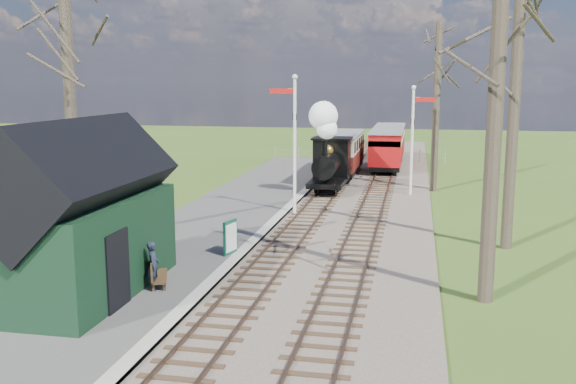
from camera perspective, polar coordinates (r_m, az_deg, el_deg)
name	(u,v)px	position (r m, az deg, el deg)	size (l,w,h in m)	color
ground	(181,378)	(13.69, -9.49, -15.97)	(140.00, 140.00, 0.00)	#39561B
distant_hills	(386,266)	(79.08, 8.70, -6.53)	(114.40, 48.00, 22.02)	#385B23
ballast_bed	(353,193)	(34.14, 5.78, -0.13)	(8.00, 60.00, 0.10)	brown
track_near	(328,192)	(34.28, 3.61, 0.03)	(1.60, 60.00, 0.15)	brown
track_far	(377,193)	(34.04, 7.95, -0.12)	(1.60, 60.00, 0.15)	brown
platform	(221,220)	(27.34, -5.98, -2.53)	(5.00, 44.00, 0.20)	#474442
coping_strip	(274,223)	(26.75, -1.27, -2.74)	(0.40, 44.00, 0.21)	#B2AD9E
station_shed	(81,219)	(18.18, -17.94, -2.26)	(3.25, 6.30, 4.78)	black
semaphore_near	(293,135)	(28.08, 0.46, 5.13)	(1.22, 0.24, 6.22)	silver
semaphore_far	(414,132)	(33.58, 11.12, 5.25)	(1.22, 0.24, 5.72)	silver
bare_trees	(321,103)	(21.83, 2.98, 7.93)	(15.51, 22.39, 12.00)	#382D23
fence_line	(358,154)	(47.97, 6.25, 3.34)	(12.60, 0.08, 1.00)	slate
locomotive	(329,153)	(34.02, 3.64, 3.49)	(1.90, 4.43, 4.75)	black
coach	(342,152)	(40.06, 4.82, 3.59)	(2.22, 7.60, 2.33)	black
red_carriage_a	(386,149)	(42.38, 8.72, 3.76)	(2.11, 5.22, 2.22)	black
red_carriage_b	(390,142)	(47.85, 9.04, 4.44)	(2.11, 5.22, 2.22)	black
sign_board	(230,237)	(21.57, -5.16, -4.03)	(0.27, 0.78, 1.15)	#0E432E
bench	(156,271)	(18.77, -11.66, -6.93)	(0.89, 1.48, 0.81)	#412D17
person	(153,266)	(18.23, -11.89, -6.43)	(0.50, 0.33, 1.37)	#1B2130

